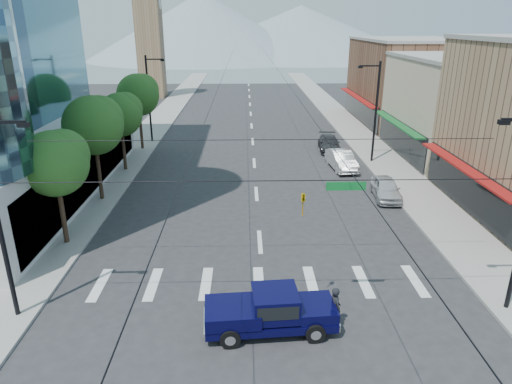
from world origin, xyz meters
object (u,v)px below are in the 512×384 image
at_px(pedestrian, 335,308).
at_px(parked_car_far, 329,143).
at_px(pickup_truck, 270,310).
at_px(parked_car_mid, 342,160).
at_px(parked_car_near, 386,188).

bearing_deg(pedestrian, parked_car_far, -22.49).
height_order(pickup_truck, parked_car_mid, pickup_truck).
bearing_deg(pickup_truck, pedestrian, -0.36).
bearing_deg(parked_car_mid, parked_car_far, 84.65).
distance_m(parked_car_near, parked_car_mid, 7.39).
relative_size(pickup_truck, parked_car_far, 1.14).
bearing_deg(parked_car_mid, pedestrian, -107.41).
distance_m(pickup_truck, parked_car_far, 29.38).
xyz_separation_m(pickup_truck, parked_car_mid, (7.46, 22.23, -0.15)).
bearing_deg(pedestrian, parked_car_near, -36.64).
height_order(pickup_truck, parked_car_near, pickup_truck).
xyz_separation_m(pickup_truck, pedestrian, (2.75, 0.19, -0.03)).
distance_m(pedestrian, parked_car_far, 28.62).
bearing_deg(parked_car_mid, parked_car_near, -81.25).
relative_size(pickup_truck, pedestrian, 3.01).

